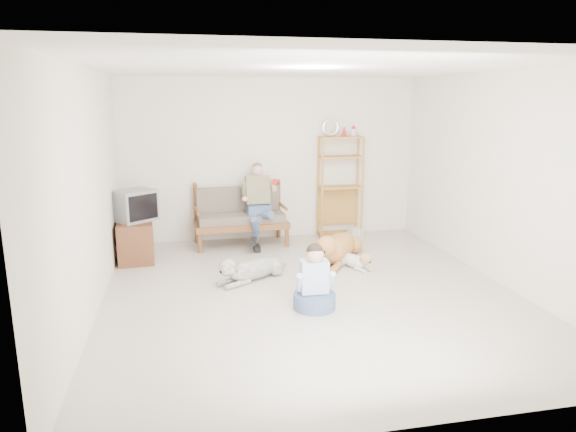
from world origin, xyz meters
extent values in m
plane|color=beige|center=(0.00, 0.00, 0.00)|extent=(5.50, 5.50, 0.00)
plane|color=white|center=(0.00, 0.00, 2.70)|extent=(5.50, 5.50, 0.00)
plane|color=silver|center=(0.00, 2.75, 1.35)|extent=(5.00, 0.00, 5.00)
plane|color=silver|center=(0.00, -2.75, 1.35)|extent=(5.00, 0.00, 5.00)
plane|color=silver|center=(-2.50, 0.00, 1.35)|extent=(0.00, 5.50, 5.50)
plane|color=silver|center=(2.50, 0.00, 1.35)|extent=(0.00, 5.50, 5.50)
cube|color=brown|center=(-0.59, 2.34, 0.35)|extent=(1.53, 0.76, 0.10)
cube|color=#726556|center=(-0.59, 2.34, 0.47)|extent=(1.40, 0.66, 0.13)
cube|color=#726556|center=(-0.59, 2.58, 0.70)|extent=(1.38, 0.18, 0.45)
cylinder|color=brown|center=(-0.59, 2.64, 0.90)|extent=(1.40, 0.11, 0.05)
cylinder|color=brown|center=(-1.29, 2.04, 0.15)|extent=(0.07, 0.07, 0.30)
cylinder|color=brown|center=(-1.29, 2.64, 0.47)|extent=(0.07, 0.07, 0.95)
cylinder|color=brown|center=(0.11, 2.04, 0.15)|extent=(0.07, 0.07, 0.30)
cylinder|color=brown|center=(0.11, 2.64, 0.47)|extent=(0.07, 0.07, 0.95)
cube|color=#466081|center=(-0.30, 2.29, 0.58)|extent=(0.37, 0.35, 0.18)
cube|color=gray|center=(-0.30, 2.38, 0.90)|extent=(0.39, 0.27, 0.49)
sphere|color=tan|center=(-0.30, 2.35, 1.23)|extent=(0.19, 0.19, 0.19)
sphere|color=#54504A|center=(-0.30, 2.37, 1.26)|extent=(0.18, 0.18, 0.18)
cylinder|color=red|center=(-0.05, 2.18, 1.06)|extent=(0.06, 0.06, 0.08)
cube|color=#BA833A|center=(1.16, 2.55, 1.72)|extent=(0.73, 0.30, 0.03)
torus|color=silver|center=(0.96, 2.55, 1.89)|extent=(0.30, 0.05, 0.30)
cone|color=red|center=(1.21, 2.55, 1.82)|extent=(0.10, 0.10, 0.15)
cylinder|color=#BA833A|center=(0.80, 2.41, 0.87)|extent=(0.04, 0.04, 1.74)
cylinder|color=#BA833A|center=(0.80, 2.69, 0.87)|extent=(0.04, 0.04, 1.74)
cylinder|color=#BA833A|center=(1.51, 2.41, 0.87)|extent=(0.04, 0.04, 1.74)
cylinder|color=#BA833A|center=(1.51, 2.69, 0.87)|extent=(0.04, 0.04, 1.74)
cube|color=white|center=(1.44, 2.47, 0.08)|extent=(0.27, 0.23, 0.15)
cube|color=brown|center=(-2.22, 1.89, 0.30)|extent=(0.55, 0.93, 0.60)
cube|color=brown|center=(-2.46, 1.67, 0.30)|extent=(0.04, 0.40, 0.50)
cube|color=brown|center=(-2.46, 2.11, 0.30)|extent=(0.04, 0.40, 0.50)
cube|color=slate|center=(-2.20, 1.85, 0.83)|extent=(0.70, 0.68, 0.46)
cube|color=black|center=(-2.07, 1.68, 0.83)|extent=(0.38, 0.30, 0.37)
cube|color=white|center=(-1.25, 2.73, 0.30)|extent=(0.12, 0.02, 0.08)
ellipsoid|color=#CC8147|center=(0.76, 1.28, 0.18)|extent=(0.98, 1.20, 0.36)
sphere|color=#CC8147|center=(0.57, 0.99, 0.21)|extent=(0.36, 0.36, 0.36)
sphere|color=#CC8147|center=(0.41, 0.75, 0.36)|extent=(0.29, 0.29, 0.29)
ellipsoid|color=#CC8147|center=(0.34, 0.64, 0.34)|extent=(0.22, 0.24, 0.11)
cylinder|color=#CC8147|center=(1.07, 1.77, 0.07)|extent=(0.16, 0.47, 0.06)
ellipsoid|color=#CC8147|center=(0.34, 0.83, 0.36)|extent=(0.10, 0.11, 0.14)
ellipsoid|color=#CC8147|center=(0.51, 0.72, 0.36)|extent=(0.10, 0.11, 0.14)
ellipsoid|color=white|center=(-0.58, 0.67, 0.13)|extent=(0.89, 0.71, 0.26)
sphere|color=white|center=(-0.80, 0.54, 0.15)|extent=(0.26, 0.26, 0.26)
sphere|color=white|center=(-0.98, 0.42, 0.26)|extent=(0.22, 0.22, 0.22)
ellipsoid|color=white|center=(-1.07, 0.37, 0.24)|extent=(0.19, 0.17, 0.09)
cylinder|color=white|center=(-0.21, 0.91, 0.05)|extent=(0.25, 0.30, 0.04)
ellipsoid|color=white|center=(-1.01, 0.50, 0.26)|extent=(0.09, 0.08, 0.11)
ellipsoid|color=white|center=(-0.92, 0.37, 0.26)|extent=(0.09, 0.08, 0.11)
ellipsoid|color=silver|center=(0.84, 0.87, 0.09)|extent=(0.38, 0.51, 0.18)
sphere|color=silver|center=(0.90, 0.74, 0.10)|extent=(0.18, 0.18, 0.18)
sphere|color=#A77E53|center=(0.95, 0.63, 0.18)|extent=(0.17, 0.17, 0.17)
ellipsoid|color=#A77E53|center=(0.98, 0.57, 0.17)|extent=(0.12, 0.14, 0.06)
cylinder|color=silver|center=(0.75, 1.08, 0.04)|extent=(0.15, 0.15, 0.03)
cone|color=#A77E53|center=(0.89, 0.63, 0.23)|extent=(0.05, 0.05, 0.06)
cone|color=#A77E53|center=(1.00, 0.67, 0.23)|extent=(0.05, 0.05, 0.06)
torus|color=red|center=(0.94, 0.66, 0.17)|extent=(0.15, 0.15, 0.02)
cylinder|color=#466081|center=(-0.07, -0.46, 0.09)|extent=(0.49, 0.49, 0.18)
cube|color=silver|center=(-0.07, -0.44, 0.38)|extent=(0.32, 0.21, 0.38)
sphere|color=tan|center=(-0.07, -0.46, 0.64)|extent=(0.20, 0.20, 0.20)
sphere|color=black|center=(-0.07, -0.45, 0.68)|extent=(0.19, 0.19, 0.19)
camera|label=1|loc=(-1.48, -5.81, 2.35)|focal=32.00mm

